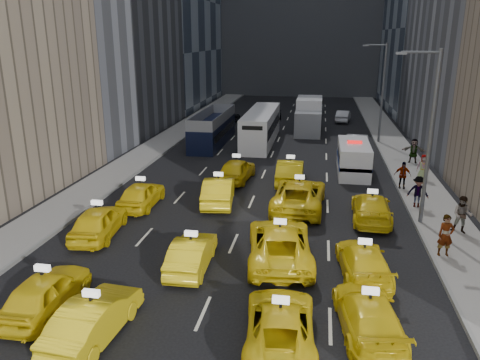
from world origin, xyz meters
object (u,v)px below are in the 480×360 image
object	(u,v)px
city_bus	(261,127)
box_truck	(309,116)
pedestrian_0	(446,235)
nypd_van	(353,159)
double_decker	(213,128)

from	to	relation	value
city_bus	box_truck	distance (m)	7.23
box_truck	pedestrian_0	bearing A→B (deg)	-83.21
nypd_van	box_truck	bearing A→B (deg)	102.00
double_decker	pedestrian_0	xyz separation A→B (m)	(15.39, -21.16, -0.34)
double_decker	city_bus	size ratio (longest dim) A/B	0.88
pedestrian_0	box_truck	bearing A→B (deg)	96.22
double_decker	box_truck	size ratio (longest dim) A/B	1.33
box_truck	double_decker	bearing A→B (deg)	-147.25
nypd_van	city_bus	bearing A→B (deg)	129.23
box_truck	city_bus	bearing A→B (deg)	-132.49
double_decker	city_bus	bearing A→B (deg)	19.76
box_truck	nypd_van	bearing A→B (deg)	-83.09
double_decker	pedestrian_0	world-z (taller)	double_decker
double_decker	box_truck	distance (m)	11.08
nypd_van	city_bus	distance (m)	12.00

